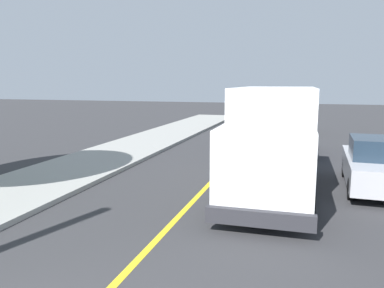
{
  "coord_description": "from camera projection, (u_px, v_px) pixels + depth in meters",
  "views": [
    {
      "loc": [
        2.93,
        -2.71,
        3.36
      ],
      "look_at": [
        -0.48,
        8.82,
        1.4
      ],
      "focal_mm": 35.43,
      "sensor_mm": 36.0,
      "label": 1
    }
  ],
  "objects": [
    {
      "name": "centre_line_yellow",
      "position": [
        215.0,
        178.0,
        13.39
      ],
      "size": [
        0.16,
        56.0,
        0.01
      ],
      "primitive_type": "cube",
      "color": "gold",
      "rests_on": "ground"
    },
    {
      "name": "parked_car_near",
      "position": [
        292.0,
        136.0,
        18.36
      ],
      "size": [
        1.97,
        4.47,
        1.67
      ],
      "color": "#2D4793",
      "rests_on": "ground"
    },
    {
      "name": "parked_car_mid",
      "position": [
        288.0,
        121.0,
        25.55
      ],
      "size": [
        1.84,
        4.42,
        1.67
      ],
      "color": "#4C564C",
      "rests_on": "ground"
    },
    {
      "name": "box_truck",
      "position": [
        273.0,
        135.0,
        11.71
      ],
      "size": [
        2.49,
        7.21,
        3.2
      ],
      "color": "white",
      "rests_on": "ground"
    },
    {
      "name": "parked_van_across",
      "position": [
        377.0,
        165.0,
        11.91
      ],
      "size": [
        1.95,
        4.46,
        1.67
      ],
      "color": "#B7B7BC",
      "rests_on": "ground"
    }
  ]
}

